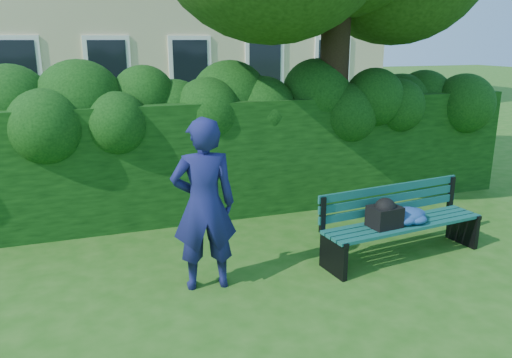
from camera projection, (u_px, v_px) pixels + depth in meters
name	position (u px, v px, depth m)	size (l,w,h in m)	color
ground	(272.00, 265.00, 6.14)	(80.00, 80.00, 0.00)	#1E5513
hedge	(222.00, 156.00, 7.90)	(10.00, 1.00, 1.80)	black
park_bench	(399.00, 219.00, 6.27)	(2.25, 0.80, 0.89)	#0D4045
man_reading	(204.00, 205.00, 5.38)	(0.70, 0.46, 1.92)	#171A53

